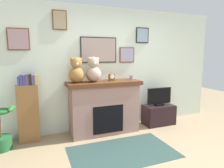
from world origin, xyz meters
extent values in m
cube|color=silver|center=(0.00, 2.00, 1.30)|extent=(5.20, 0.12, 2.60)
cube|color=black|center=(-0.32, 1.93, 1.71)|extent=(0.78, 0.02, 0.53)
cube|color=gray|center=(-0.32, 1.91, 1.71)|extent=(0.74, 0.00, 0.49)
cube|color=brown|center=(-1.84, 1.93, 1.89)|extent=(0.37, 0.02, 0.40)
cube|color=#A38186|center=(-1.84, 1.91, 1.89)|extent=(0.33, 0.00, 0.36)
cube|color=black|center=(0.71, 1.93, 2.04)|extent=(0.31, 0.02, 0.34)
cube|color=#859AAF|center=(0.71, 1.91, 2.04)|extent=(0.27, 0.00, 0.30)
cube|color=brown|center=(-1.10, 1.93, 2.26)|extent=(0.27, 0.02, 0.37)
cube|color=tan|center=(-1.10, 1.91, 2.26)|extent=(0.23, 0.00, 0.33)
cube|color=brown|center=(0.33, 1.93, 1.60)|extent=(0.35, 0.02, 0.33)
cube|color=#928CAA|center=(0.33, 1.91, 1.60)|extent=(0.31, 0.00, 0.29)
cube|color=gray|center=(-0.30, 1.67, 0.50)|extent=(1.38, 0.53, 1.00)
cube|color=#542E18|center=(-0.30, 1.67, 1.04)|extent=(1.50, 0.59, 0.08)
cube|color=black|center=(-0.30, 1.40, 0.35)|extent=(0.62, 0.02, 0.55)
cube|color=brown|center=(-1.75, 1.74, 0.54)|extent=(0.37, 0.16, 1.07)
cube|color=#244C92|center=(-1.87, 1.74, 1.15)|extent=(0.03, 0.13, 0.16)
cube|color=#55307A|center=(-1.83, 1.74, 1.17)|extent=(0.05, 0.13, 0.19)
cube|color=#2A4B87|center=(-1.78, 1.74, 1.16)|extent=(0.03, 0.13, 0.18)
cube|color=#543B6D|center=(-1.74, 1.74, 1.17)|extent=(0.05, 0.13, 0.20)
cube|color=black|center=(-1.68, 1.74, 1.17)|extent=(0.05, 0.13, 0.20)
cube|color=#503B74|center=(-1.63, 1.74, 1.16)|extent=(0.05, 0.13, 0.18)
cube|color=gold|center=(-1.58, 1.74, 1.16)|extent=(0.04, 0.13, 0.19)
cylinder|color=#1E592D|center=(-2.20, 1.58, 0.11)|extent=(0.34, 0.34, 0.22)
cylinder|color=brown|center=(-2.20, 1.58, 0.46)|extent=(0.04, 0.04, 0.47)
ellipsoid|color=#266129|center=(-1.99, 1.56, 0.72)|extent=(0.14, 0.37, 0.08)
cube|color=black|center=(1.03, 1.64, 0.22)|extent=(0.70, 0.40, 0.45)
cube|color=black|center=(1.03, 1.64, 0.47)|extent=(0.20, 0.14, 0.04)
cube|color=black|center=(1.03, 1.64, 0.67)|extent=(0.62, 0.03, 0.37)
cube|color=black|center=(1.03, 1.62, 0.67)|extent=(0.58, 0.00, 0.33)
cube|color=#29403C|center=(-0.30, 0.73, 0.00)|extent=(1.74, 1.03, 0.01)
cylinder|color=gray|center=(0.32, 1.65, 1.13)|extent=(0.08, 0.08, 0.10)
cube|color=brown|center=(-0.14, 1.65, 1.15)|extent=(0.12, 0.08, 0.14)
cylinder|color=white|center=(-0.14, 1.61, 1.17)|extent=(0.09, 0.01, 0.09)
sphere|color=olive|center=(-0.86, 1.65, 1.23)|extent=(0.30, 0.30, 0.30)
sphere|color=olive|center=(-0.86, 1.65, 1.46)|extent=(0.22, 0.22, 0.22)
sphere|color=olive|center=(-0.93, 1.65, 1.52)|extent=(0.08, 0.08, 0.08)
sphere|color=olive|center=(-0.78, 1.65, 1.52)|extent=(0.08, 0.08, 0.08)
sphere|color=beige|center=(-0.86, 1.57, 1.44)|extent=(0.07, 0.07, 0.07)
sphere|color=tan|center=(-0.52, 1.65, 1.23)|extent=(0.30, 0.30, 0.30)
sphere|color=tan|center=(-0.52, 1.65, 1.46)|extent=(0.22, 0.22, 0.22)
sphere|color=tan|center=(-0.60, 1.65, 1.53)|extent=(0.08, 0.08, 0.08)
sphere|color=tan|center=(-0.45, 1.65, 1.53)|extent=(0.08, 0.08, 0.08)
sphere|color=beige|center=(-0.52, 1.57, 1.45)|extent=(0.07, 0.07, 0.07)
camera|label=1|loc=(-1.59, -2.05, 1.63)|focal=31.46mm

